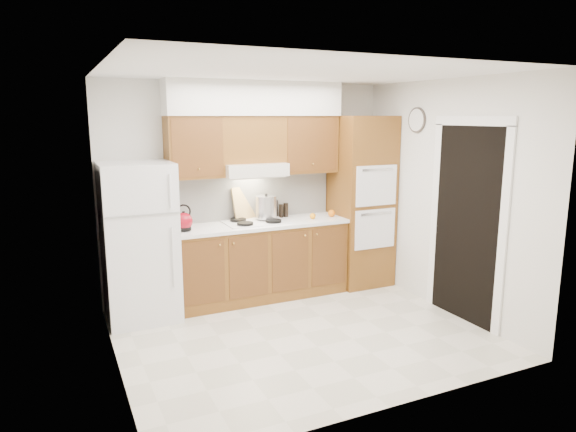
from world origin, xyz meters
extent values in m
plane|color=beige|center=(0.00, 0.00, 0.00)|extent=(3.60, 3.60, 0.00)
plane|color=white|center=(0.00, 0.00, 2.60)|extent=(3.60, 3.60, 0.00)
cube|color=silver|center=(0.00, 1.50, 1.30)|extent=(3.60, 0.02, 2.60)
cube|color=silver|center=(-1.80, 0.00, 1.30)|extent=(0.02, 3.00, 2.60)
cube|color=silver|center=(1.80, 0.00, 1.30)|extent=(0.02, 3.00, 2.60)
cube|color=white|center=(-1.41, 1.14, 0.86)|extent=(0.75, 0.72, 1.72)
cube|color=brown|center=(0.02, 1.20, 0.45)|extent=(2.11, 0.60, 0.90)
cube|color=white|center=(0.03, 1.19, 0.92)|extent=(2.13, 0.62, 0.04)
cube|color=white|center=(0.02, 1.49, 1.22)|extent=(2.11, 0.03, 0.56)
cube|color=brown|center=(1.44, 1.18, 1.10)|extent=(0.70, 0.65, 2.20)
cube|color=brown|center=(-0.71, 1.33, 1.85)|extent=(0.63, 0.33, 0.70)
cube|color=brown|center=(0.72, 1.33, 1.85)|extent=(0.73, 0.33, 0.70)
cube|color=silver|center=(-0.02, 1.27, 1.57)|extent=(0.75, 0.45, 0.15)
cube|color=brown|center=(-0.02, 1.33, 1.92)|extent=(0.75, 0.33, 0.55)
cube|color=silver|center=(0.03, 1.32, 2.40)|extent=(2.13, 0.36, 0.40)
cube|color=white|center=(-0.02, 1.21, 0.95)|extent=(0.74, 0.50, 0.01)
cube|color=black|center=(1.79, -0.35, 1.05)|extent=(0.02, 0.90, 2.10)
cylinder|color=#3F3833|center=(1.79, 0.55, 2.15)|extent=(0.02, 0.30, 0.30)
sphere|color=maroon|center=(-0.91, 1.12, 1.05)|extent=(0.26, 0.26, 0.20)
cube|color=tan|center=(-0.09, 1.45, 1.14)|extent=(0.33, 0.21, 0.41)
cylinder|color=#BABABF|center=(0.14, 1.27, 1.10)|extent=(0.33, 0.33, 0.27)
cylinder|color=black|center=(0.34, 1.45, 1.05)|extent=(0.07, 0.07, 0.21)
cylinder|color=black|center=(0.38, 1.38, 1.02)|extent=(0.07, 0.07, 0.17)
cylinder|color=black|center=(0.46, 1.39, 1.03)|extent=(0.07, 0.07, 0.18)
sphere|color=orange|center=(0.98, 1.14, 0.98)|extent=(0.09, 0.09, 0.09)
sphere|color=orange|center=(0.69, 1.11, 0.98)|extent=(0.09, 0.09, 0.07)
camera|label=1|loc=(-2.21, -4.42, 2.20)|focal=32.00mm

